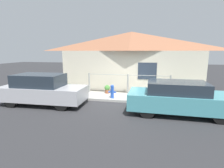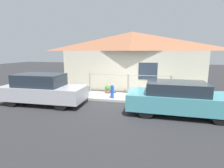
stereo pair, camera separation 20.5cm
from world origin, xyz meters
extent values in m
plane|color=#2D2D30|center=(0.00, 0.00, 0.00)|extent=(60.00, 60.00, 0.00)
cube|color=#B2AFA8|center=(0.00, 0.83, 0.06)|extent=(24.00, 1.67, 0.12)
cube|color=beige|center=(0.00, 2.04, 1.32)|extent=(8.75, 0.12, 2.64)
cube|color=#2D3847|center=(1.09, 1.97, 1.45)|extent=(1.10, 0.04, 1.00)
pyramid|color=#A36647|center=(0.00, 3.08, 3.25)|extent=(9.15, 2.20, 1.21)
cylinder|color=#999993|center=(-2.40, 1.52, 0.71)|extent=(0.10, 0.10, 1.17)
cylinder|color=#999993|center=(0.00, 1.52, 0.71)|extent=(0.10, 0.10, 1.17)
cylinder|color=#999993|center=(2.40, 1.52, 0.71)|extent=(0.10, 0.10, 1.17)
cylinder|color=#999993|center=(0.00, 1.52, 1.24)|extent=(4.80, 0.03, 0.03)
cube|color=#B7B7BC|center=(-3.85, -1.12, 0.58)|extent=(4.17, 1.72, 0.68)
cube|color=#232D38|center=(-4.02, -1.13, 1.22)|extent=(2.31, 1.48, 0.60)
cylinder|color=black|center=(-2.59, -0.40, 0.33)|extent=(0.66, 0.22, 0.65)
cylinder|color=black|center=(-2.55, -1.78, 0.33)|extent=(0.66, 0.22, 0.65)
cylinder|color=black|center=(-5.15, -0.47, 0.33)|extent=(0.66, 0.22, 0.65)
cylinder|color=black|center=(-5.12, -1.84, 0.33)|extent=(0.66, 0.22, 0.65)
cube|color=teal|center=(2.52, -1.12, 0.57)|extent=(4.29, 1.81, 0.67)
cube|color=#232D38|center=(2.35, -1.12, 1.14)|extent=(2.37, 1.57, 0.47)
cylinder|color=black|center=(3.85, -0.39, 0.32)|extent=(0.64, 0.21, 0.64)
cylinder|color=black|center=(3.83, -1.89, 0.32)|extent=(0.64, 0.21, 0.64)
cylinder|color=black|center=(1.21, -0.35, 0.32)|extent=(0.64, 0.21, 0.64)
cylinder|color=black|center=(1.19, -1.86, 0.32)|extent=(0.64, 0.21, 0.64)
cylinder|color=blue|center=(-0.69, 0.32, 0.43)|extent=(0.18, 0.18, 0.60)
sphere|color=blue|center=(-0.69, 0.32, 0.76)|extent=(0.19, 0.19, 0.19)
cylinder|color=blue|center=(-0.82, 0.32, 0.46)|extent=(0.16, 0.08, 0.08)
cylinder|color=blue|center=(-0.56, 0.32, 0.46)|extent=(0.16, 0.08, 0.08)
cylinder|color=#9E5638|center=(-1.21, 1.34, 0.23)|extent=(0.25, 0.25, 0.22)
sphere|color=#4C8E3D|center=(-1.21, 1.34, 0.46)|extent=(0.33, 0.33, 0.33)
cylinder|color=slate|center=(-3.55, 1.12, 0.20)|extent=(0.25, 0.25, 0.15)
sphere|color=#235B28|center=(-3.55, 1.12, 0.44)|extent=(0.45, 0.45, 0.45)
cylinder|color=brown|center=(2.67, 1.17, 0.21)|extent=(0.22, 0.22, 0.16)
sphere|color=#387F38|center=(2.67, 1.17, 0.44)|extent=(0.42, 0.42, 0.42)
camera|label=1|loc=(1.21, -8.60, 2.60)|focal=28.00mm
camera|label=2|loc=(1.41, -8.55, 2.60)|focal=28.00mm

